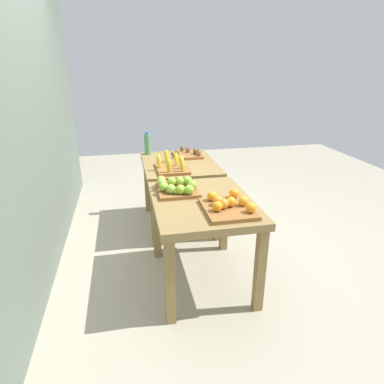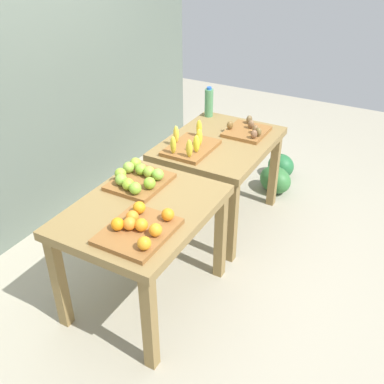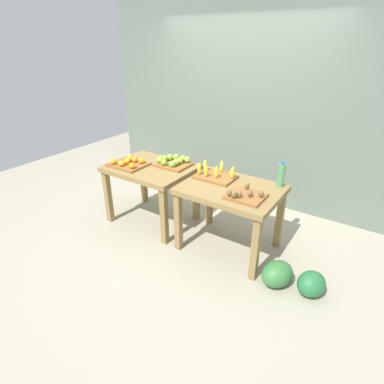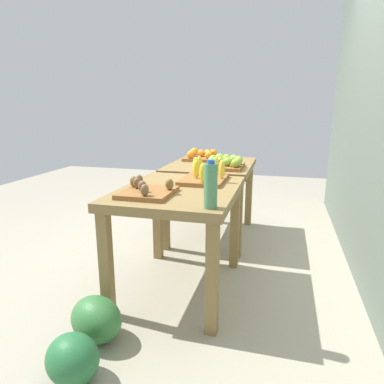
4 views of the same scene
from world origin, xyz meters
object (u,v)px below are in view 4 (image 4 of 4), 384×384
(orange_bin, at_px, (203,156))
(kiwi_bin, at_px, (147,190))
(display_table_left, at_px, (211,174))
(apple_bin, at_px, (225,163))
(watermelon_pile, at_px, (87,335))
(banana_crate, at_px, (204,176))
(water_bottle, at_px, (211,186))
(display_table_right, at_px, (179,204))

(orange_bin, bearing_deg, kiwi_bin, -0.02)
(display_table_left, relative_size, apple_bin, 2.58)
(display_table_left, bearing_deg, watermelon_pile, -7.94)
(display_table_left, xyz_separation_m, banana_crate, (0.85, 0.12, 0.15))
(water_bottle, bearing_deg, display_table_right, -143.10)
(kiwi_bin, bearing_deg, display_table_left, 173.85)
(display_table_left, bearing_deg, orange_bin, -148.00)
(display_table_left, bearing_deg, kiwi_bin, -6.15)
(orange_bin, xyz_separation_m, banana_crate, (1.08, 0.27, 0.00))
(display_table_right, xyz_separation_m, orange_bin, (-1.35, -0.14, 0.15))
(apple_bin, height_order, watermelon_pile, apple_bin)
(orange_bin, relative_size, kiwi_bin, 1.22)
(apple_bin, xyz_separation_m, watermelon_pile, (1.72, -0.45, -0.69))
(banana_crate, bearing_deg, display_table_right, -23.95)
(display_table_right, bearing_deg, apple_bin, 168.92)
(display_table_left, distance_m, display_table_right, 1.12)
(display_table_left, relative_size, watermelon_pile, 1.55)
(display_table_right, distance_m, banana_crate, 0.33)
(display_table_left, height_order, water_bottle, water_bottle)
(apple_bin, relative_size, banana_crate, 0.91)
(display_table_left, height_order, watermelon_pile, display_table_left)
(kiwi_bin, height_order, watermelon_pile, kiwi_bin)
(display_table_left, height_order, orange_bin, orange_bin)
(watermelon_pile, bearing_deg, banana_crate, 160.32)
(orange_bin, relative_size, watermelon_pile, 0.66)
(display_table_right, height_order, watermelon_pile, display_table_right)
(display_table_left, height_order, banana_crate, banana_crate)
(banana_crate, distance_m, kiwi_bin, 0.57)
(banana_crate, xyz_separation_m, kiwi_bin, (0.50, -0.27, -0.01))
(water_bottle, bearing_deg, apple_bin, -174.01)
(kiwi_bin, relative_size, watermelon_pile, 0.54)
(orange_bin, relative_size, banana_crate, 0.99)
(apple_bin, height_order, water_bottle, water_bottle)
(kiwi_bin, distance_m, water_bottle, 0.51)
(display_table_left, height_order, apple_bin, apple_bin)
(display_table_right, xyz_separation_m, kiwi_bin, (0.23, -0.15, 0.14))
(water_bottle, bearing_deg, kiwi_bin, -112.48)
(display_table_right, distance_m, kiwi_bin, 0.31)
(apple_bin, bearing_deg, water_bottle, 5.99)
(display_table_left, bearing_deg, display_table_right, 0.00)
(orange_bin, relative_size, water_bottle, 1.61)
(watermelon_pile, bearing_deg, display_table_right, 161.78)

